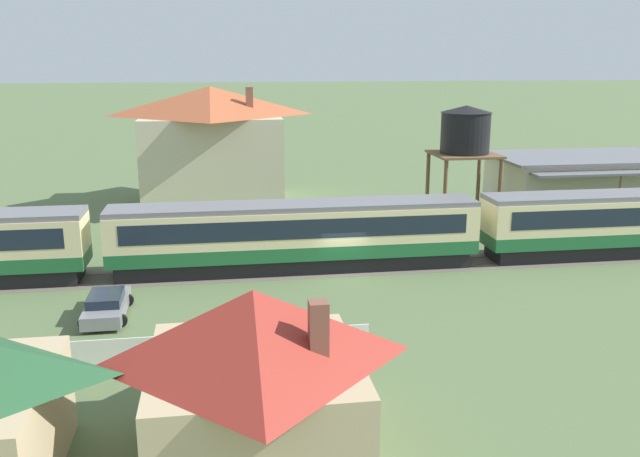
{
  "coord_description": "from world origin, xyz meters",
  "views": [
    {
      "loc": [
        -6.85,
        -36.25,
        12.15
      ],
      "look_at": [
        -0.69,
        4.34,
        1.68
      ],
      "focal_mm": 38.0,
      "sensor_mm": 36.0,
      "label": 1
    }
  ],
  "objects": [
    {
      "name": "parked_car_grey",
      "position": [
        -12.38,
        -4.66,
        0.59
      ],
      "size": [
        2.23,
        4.41,
        1.24
      ],
      "rotation": [
        0.0,
        0.0,
        1.58
      ],
      "color": "gray",
      "rests_on": "ground_plane"
    },
    {
      "name": "ground_plane",
      "position": [
        0.0,
        0.0,
        0.0
      ],
      "size": [
        600.0,
        600.0,
        0.0
      ],
      "primitive_type": "plane",
      "color": "#566B42"
    },
    {
      "name": "railway_track",
      "position": [
        3.42,
        1.43,
        0.01
      ],
      "size": [
        116.0,
        3.6,
        0.04
      ],
      "color": "#665B51",
      "rests_on": "ground_plane"
    },
    {
      "name": "passenger_train",
      "position": [
        -2.31,
        1.43,
        2.21
      ],
      "size": [
        66.09,
        2.99,
        3.98
      ],
      "color": "#1E6033",
      "rests_on": "ground_plane"
    },
    {
      "name": "station_house_terracotta_roof",
      "position": [
        -7.3,
        20.67,
        5.04
      ],
      "size": [
        11.99,
        10.6,
        9.79
      ],
      "color": "beige",
      "rests_on": "ground_plane"
    },
    {
      "name": "water_tower",
      "position": [
        10.62,
        9.93,
        6.84
      ],
      "size": [
        4.49,
        4.49,
        8.8
      ],
      "color": "brown",
      "rests_on": "ground_plane"
    },
    {
      "name": "cottage_red_roof_2",
      "position": [
        -5.96,
        -16.92,
        2.77
      ],
      "size": [
        6.97,
        6.94,
        5.33
      ],
      "color": "tan",
      "rests_on": "ground_plane"
    },
    {
      "name": "station_building",
      "position": [
        21.08,
        12.06,
        2.39
      ],
      "size": [
        13.93,
        9.5,
        4.72
      ],
      "color": "beige",
      "rests_on": "ground_plane"
    },
    {
      "name": "yard_tree_0",
      "position": [
        -4.98,
        21.88,
        4.75
      ],
      "size": [
        3.16,
        3.16,
        6.37
      ],
      "color": "brown",
      "rests_on": "ground_plane"
    }
  ]
}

